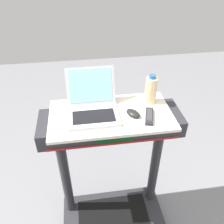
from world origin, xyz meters
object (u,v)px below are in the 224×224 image
at_px(computer_mouse, 133,113).
at_px(tv_remote, 149,116).
at_px(laptop, 93,106).
at_px(water_bottle, 151,90).

xyz_separation_m(computer_mouse, tv_remote, (0.09, -0.03, -0.01)).
height_order(laptop, tv_remote, laptop).
height_order(water_bottle, tv_remote, water_bottle).
xyz_separation_m(laptop, water_bottle, (0.38, 0.06, 0.04)).
distance_m(laptop, water_bottle, 0.39).
relative_size(laptop, water_bottle, 1.71).
height_order(laptop, water_bottle, laptop).
xyz_separation_m(laptop, tv_remote, (0.33, -0.11, -0.04)).
bearing_deg(computer_mouse, tv_remote, -54.19).
height_order(computer_mouse, water_bottle, water_bottle).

